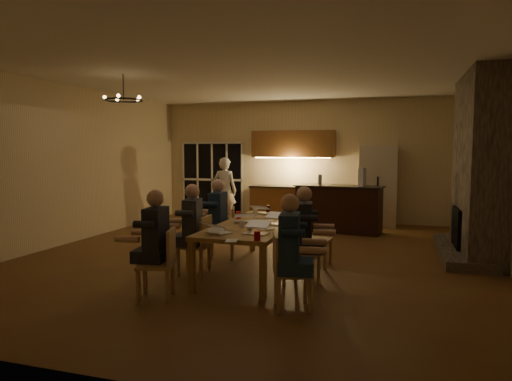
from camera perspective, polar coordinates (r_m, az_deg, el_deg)
The scene contains 44 objects.
floor at distance 8.15m, azimuth 0.06°, elevation -8.30°, with size 9.00×9.00×0.00m, color brown.
back_wall at distance 12.32m, azimuth 6.29°, elevation 3.69°, with size 8.00×0.04×3.20m, color beige.
left_wall at distance 9.90m, azimuth -22.81°, elevation 3.02°, with size 0.04×9.00×3.20m, color beige.
ceiling at distance 8.04m, azimuth 0.06°, elevation 14.63°, with size 8.00×9.00×0.04m, color white.
french_doors at distance 13.08m, azimuth -5.46°, elevation 1.36°, with size 1.86×0.08×2.10m, color black.
fireplace at distance 8.88m, azimuth 26.06°, elevation 2.72°, with size 0.58×2.50×3.20m, color #716459.
kitchenette at distance 12.09m, azimuth 4.59°, elevation 1.79°, with size 2.24×0.68×2.40m, color brown, non-canonical shape.
refrigerator at distance 11.77m, azimuth 15.04°, elevation 0.57°, with size 0.90×0.68×2.00m, color beige.
dining_table at distance 7.18m, azimuth 0.07°, elevation -7.06°, with size 1.10×2.75×0.75m, color #AD8145.
bar_island at distance 10.68m, azimuth 10.27°, elevation -2.26°, with size 2.00×0.68×1.08m, color black.
chair_left_near at distance 5.98m, azimuth -12.43°, elevation -8.95°, with size 0.44×0.44×0.89m, color tan, non-canonical shape.
chair_left_mid at distance 7.05m, azimuth -7.77°, elevation -6.75°, with size 0.44×0.44×0.89m, color tan, non-canonical shape.
chair_left_far at distance 8.00m, azimuth -4.31°, elevation -5.31°, with size 0.44×0.44×0.89m, color tan, non-canonical shape.
chair_right_near at distance 5.50m, azimuth 4.61°, elevation -10.08°, with size 0.44×0.44×0.89m, color tan, non-canonical shape.
chair_right_mid at distance 6.41m, azimuth 5.73°, elevation -7.91°, with size 0.44×0.44×0.89m, color tan, non-canonical shape.
chair_right_far at distance 7.52m, azimuth 7.65°, elevation -6.00°, with size 0.44×0.44×0.89m, color tan, non-canonical shape.
person_left_near at distance 6.03m, azimuth -12.37°, elevation -6.45°, with size 0.60×0.60×1.38m, color #272A33, non-canonical shape.
person_right_near at distance 5.36m, azimuth 4.21°, elevation -7.77°, with size 0.60×0.60×1.38m, color #1E334B, non-canonical shape.
person_left_mid at distance 6.94m, azimuth -7.93°, elevation -4.87°, with size 0.60×0.60×1.38m, color #393D44, non-canonical shape.
person_right_mid at distance 6.48m, azimuth 6.00°, elevation -5.57°, with size 0.60×0.60×1.38m, color #272A33, non-canonical shape.
person_left_far at distance 8.00m, azimuth -4.76°, elevation -3.53°, with size 0.60×0.60×1.38m, color #1E334B, non-canonical shape.
standing_person at distance 11.73m, azimuth -3.92°, elevation -0.00°, with size 0.62×0.41×1.71m, color white.
chandelier at distance 8.40m, azimuth -16.22°, elevation 10.79°, with size 0.65×0.65×0.03m, color black.
laptop_a at distance 6.26m, azimuth -4.66°, elevation -4.32°, with size 0.32×0.28×0.23m, color silver, non-canonical shape.
laptop_b at distance 6.16m, azimuth -0.05°, elevation -4.44°, with size 0.32×0.28×0.23m, color silver, non-canonical shape.
laptop_c at distance 7.22m, azimuth -1.53°, elevation -3.05°, with size 0.32×0.28×0.23m, color silver, non-canonical shape.
laptop_d at distance 7.01m, azimuth 2.22°, elevation -3.30°, with size 0.32×0.28×0.23m, color silver, non-canonical shape.
laptop_e at distance 8.18m, azimuth 0.73°, elevation -2.10°, with size 0.32×0.28×0.23m, color silver, non-canonical shape.
laptop_f at distance 8.01m, azimuth 4.57°, elevation -2.27°, with size 0.32×0.28×0.23m, color silver, non-canonical shape.
mug_front at distance 6.72m, azimuth -1.78°, elevation -4.21°, with size 0.09×0.09×0.10m, color white.
mug_mid at distance 7.62m, azimuth 2.47°, elevation -3.11°, with size 0.09×0.09×0.10m, color white.
mug_back at distance 8.02m, azimuth -0.11°, elevation -2.70°, with size 0.09×0.09×0.10m, color white.
redcup_near at distance 5.73m, azimuth 0.14°, elevation -5.70°, with size 0.08×0.08×0.12m, color #B00B19.
redcup_mid at distance 7.58m, azimuth -2.19°, elevation -3.08°, with size 0.08×0.08×0.12m, color #B00B19.
redcup_far at distance 8.48m, azimuth 3.83°, elevation -2.22°, with size 0.10×0.10×0.12m, color #B00B19.
can_silver at distance 6.45m, azimuth -0.82°, elevation -4.49°, with size 0.07×0.07×0.12m, color #B2B2B7.
can_cola at distance 8.43m, azimuth 1.49°, elevation -2.26°, with size 0.07×0.07×0.12m, color #3F0F0C.
can_right at distance 7.33m, azimuth 4.15°, elevation -3.37°, with size 0.07×0.07×0.12m, color #B2B2B7.
plate_near at distance 6.56m, azimuth 1.30°, elevation -4.79°, with size 0.24×0.24×0.02m, color white.
plate_left at distance 6.46m, azimuth -5.08°, elevation -4.97°, with size 0.24×0.24×0.02m, color white.
plate_far at distance 7.69m, azimuth 4.64°, elevation -3.35°, with size 0.22×0.22×0.02m, color white.
notepad at distance 5.71m, azimuth -3.08°, elevation -6.30°, with size 0.14×0.20×0.01m, color white.
bar_bottle at distance 10.76m, azimuth 8.00°, elevation 1.36°, with size 0.09×0.09×0.24m, color #99999E.
bar_blender at distance 10.43m, azimuth 13.13°, elevation 1.62°, with size 0.13×0.13×0.41m, color silver.
Camera 1 is at (2.34, -7.58, 1.87)m, focal length 32.00 mm.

